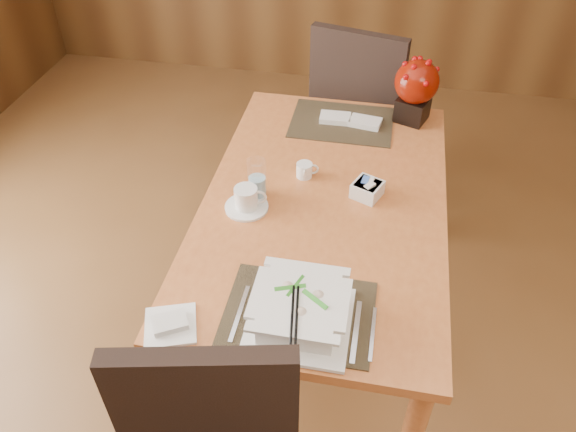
% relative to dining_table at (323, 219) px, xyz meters
% --- Properties ---
extents(dining_table, '(0.90, 1.50, 0.75)m').
position_rel_dining_table_xyz_m(dining_table, '(0.00, 0.00, 0.00)').
color(dining_table, '#C46C36').
rests_on(dining_table, ground).
extents(placemat_near, '(0.45, 0.33, 0.01)m').
position_rel_dining_table_xyz_m(placemat_near, '(0.00, -0.55, 0.10)').
color(placemat_near, black).
rests_on(placemat_near, dining_table).
extents(placemat_far, '(0.45, 0.33, 0.01)m').
position_rel_dining_table_xyz_m(placemat_far, '(0.00, 0.55, 0.10)').
color(placemat_far, black).
rests_on(placemat_far, dining_table).
extents(soup_setting, '(0.30, 0.30, 0.12)m').
position_rel_dining_table_xyz_m(soup_setting, '(0.01, -0.59, 0.16)').
color(soup_setting, white).
rests_on(soup_setting, dining_table).
extents(coffee_cup, '(0.16, 0.16, 0.09)m').
position_rel_dining_table_xyz_m(coffee_cup, '(-0.28, -0.10, 0.14)').
color(coffee_cup, white).
rests_on(coffee_cup, dining_table).
extents(water_glass, '(0.08, 0.08, 0.16)m').
position_rel_dining_table_xyz_m(water_glass, '(-0.25, -0.03, 0.18)').
color(water_glass, white).
rests_on(water_glass, dining_table).
extents(creamer_jug, '(0.10, 0.10, 0.06)m').
position_rel_dining_table_xyz_m(creamer_jug, '(-0.10, 0.13, 0.13)').
color(creamer_jug, white).
rests_on(creamer_jug, dining_table).
extents(sugar_caddy, '(0.13, 0.13, 0.06)m').
position_rel_dining_table_xyz_m(sugar_caddy, '(0.15, 0.05, 0.13)').
color(sugar_caddy, white).
rests_on(sugar_caddy, dining_table).
extents(berry_decor, '(0.19, 0.19, 0.28)m').
position_rel_dining_table_xyz_m(berry_decor, '(0.30, 0.64, 0.26)').
color(berry_decor, black).
rests_on(berry_decor, dining_table).
extents(napkins_far, '(0.28, 0.12, 0.02)m').
position_rel_dining_table_xyz_m(napkins_far, '(0.05, 0.55, 0.11)').
color(napkins_far, silver).
rests_on(napkins_far, dining_table).
extents(bread_plate, '(0.19, 0.19, 0.01)m').
position_rel_dining_table_xyz_m(bread_plate, '(-0.37, -0.67, 0.10)').
color(bread_plate, white).
rests_on(bread_plate, dining_table).
extents(far_chair, '(0.59, 0.59, 1.04)m').
position_rel_dining_table_xyz_m(far_chair, '(0.06, 0.98, -0.06)').
color(far_chair, black).
rests_on(far_chair, ground).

